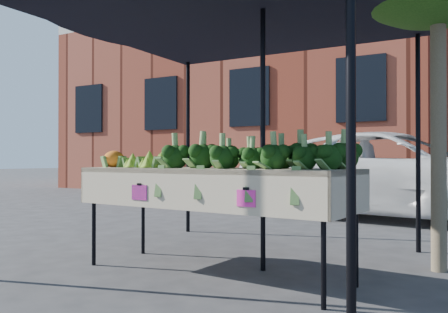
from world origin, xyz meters
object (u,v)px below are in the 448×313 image
table (212,222)px  street_tree (438,56)px  vehicle (395,63)px  canopy (232,117)px

table → street_tree: street_tree is taller
vehicle → table: bearing=-179.7°
table → street_tree: size_ratio=0.65×
vehicle → street_tree: size_ratio=1.38×
table → street_tree: 2.44m
table → street_tree: bearing=33.0°
vehicle → street_tree: 3.87m
table → vehicle: bearing=81.2°
table → vehicle: 5.28m
table → canopy: bearing=95.8°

